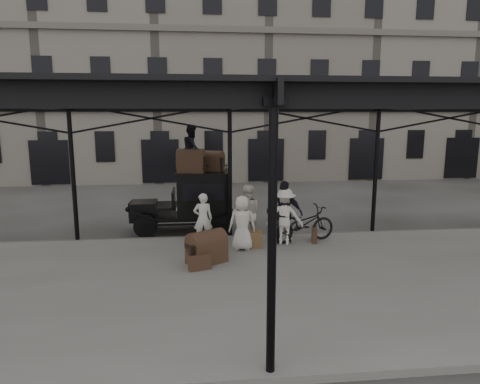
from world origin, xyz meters
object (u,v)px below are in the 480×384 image
object	(u,v)px
taxi	(194,198)
steamer_trunk_platform	(207,249)
porter_official	(284,213)
porter_left	(203,219)
bicycle	(303,224)
steamer_trunk_roof_near	(191,163)

from	to	relation	value
taxi	steamer_trunk_platform	distance (m)	3.92
taxi	porter_official	bearing A→B (deg)	-39.88
porter_left	porter_official	xyz separation A→B (m)	(2.53, -0.20, 0.18)
porter_left	porter_official	distance (m)	2.55
bicycle	steamer_trunk_roof_near	size ratio (longest dim) A/B	2.34
porter_official	bicycle	bearing A→B (deg)	-136.91
steamer_trunk_roof_near	steamer_trunk_platform	xyz separation A→B (m)	(0.41, -3.60, -2.00)
porter_left	steamer_trunk_roof_near	bearing A→B (deg)	-81.32
taxi	porter_official	xyz separation A→B (m)	(2.80, -2.34, -0.05)
porter_left	steamer_trunk_platform	distance (m)	1.77
taxi	porter_left	xyz separation A→B (m)	(0.27, -2.14, -0.24)
porter_left	taxi	bearing A→B (deg)	-84.64
taxi	bicycle	distance (m)	4.11
porter_left	steamer_trunk_roof_near	distance (m)	2.48
steamer_trunk_roof_near	steamer_trunk_platform	size ratio (longest dim) A/B	0.91
bicycle	porter_left	bearing A→B (deg)	74.67
steamer_trunk_platform	steamer_trunk_roof_near	bearing A→B (deg)	64.19
bicycle	steamer_trunk_platform	bearing A→B (deg)	103.67
taxi	steamer_trunk_platform	size ratio (longest dim) A/B	3.55
taxi	porter_left	size ratio (longest dim) A/B	2.23
taxi	porter_official	size ratio (longest dim) A/B	1.83
taxi	steamer_trunk_roof_near	world-z (taller)	steamer_trunk_roof_near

